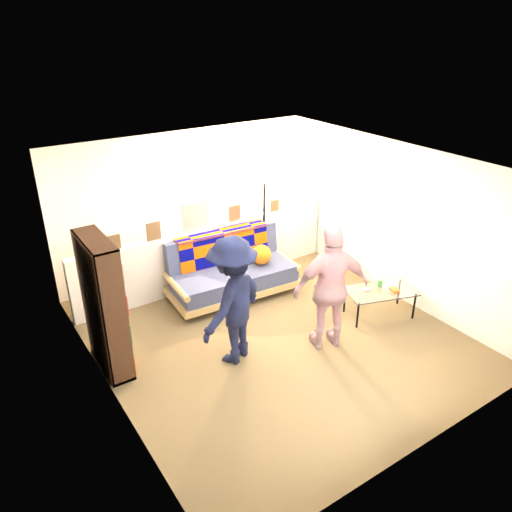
{
  "coord_description": "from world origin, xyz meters",
  "views": [
    {
      "loc": [
        -3.4,
        -4.7,
        4.01
      ],
      "look_at": [
        0.0,
        0.4,
        1.05
      ],
      "focal_mm": 35.0,
      "sensor_mm": 36.0,
      "label": 1
    }
  ],
  "objects": [
    {
      "name": "room_shell",
      "position": [
        0.0,
        0.47,
        1.67
      ],
      "size": [
        4.6,
        5.05,
        2.45
      ],
      "color": "silver",
      "rests_on": "ground"
    },
    {
      "name": "person_left",
      "position": [
        -0.71,
        -0.15,
        0.84
      ],
      "size": [
        1.25,
        1.03,
        1.69
      ],
      "primitive_type": "imported",
      "rotation": [
        0.0,
        0.0,
        3.58
      ],
      "color": "black",
      "rests_on": "ground"
    },
    {
      "name": "bookshelf",
      "position": [
        -2.08,
        0.57,
        0.82
      ],
      "size": [
        0.29,
        0.87,
        1.75
      ],
      "color": "black",
      "rests_on": "ground"
    },
    {
      "name": "coffee_table",
      "position": [
        1.6,
        -0.47,
        0.39
      ],
      "size": [
        1.12,
        0.83,
        0.52
      ],
      "color": "black",
      "rests_on": "ground"
    },
    {
      "name": "futon_sofa",
      "position": [
        0.14,
        1.28,
        0.4
      ],
      "size": [
        2.06,
        1.09,
        0.86
      ],
      "color": "tan",
      "rests_on": "ground"
    },
    {
      "name": "floor_lamp",
      "position": [
        1.0,
        1.68,
        1.19
      ],
      "size": [
        0.39,
        0.31,
        1.67
      ],
      "color": "black",
      "rests_on": "ground"
    },
    {
      "name": "half_wall_ledge",
      "position": [
        0.0,
        1.8,
        0.5
      ],
      "size": [
        4.45,
        0.15,
        1.0
      ],
      "primitive_type": "cube",
      "color": "silver",
      "rests_on": "ground"
    },
    {
      "name": "ledge_decor",
      "position": [
        -0.23,
        1.78,
        1.18
      ],
      "size": [
        2.97,
        0.02,
        0.45
      ],
      "color": "brown",
      "rests_on": "half_wall_ledge"
    },
    {
      "name": "ground",
      "position": [
        0.0,
        0.0,
        0.0
      ],
      "size": [
        5.0,
        5.0,
        0.0
      ],
      "primitive_type": "plane",
      "color": "brown",
      "rests_on": "ground"
    },
    {
      "name": "person_right",
      "position": [
        0.49,
        -0.6,
        0.86
      ],
      "size": [
        1.09,
        0.73,
        1.72
      ],
      "primitive_type": "imported",
      "rotation": [
        0.0,
        0.0,
        2.81
      ],
      "color": "pink",
      "rests_on": "ground"
    }
  ]
}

